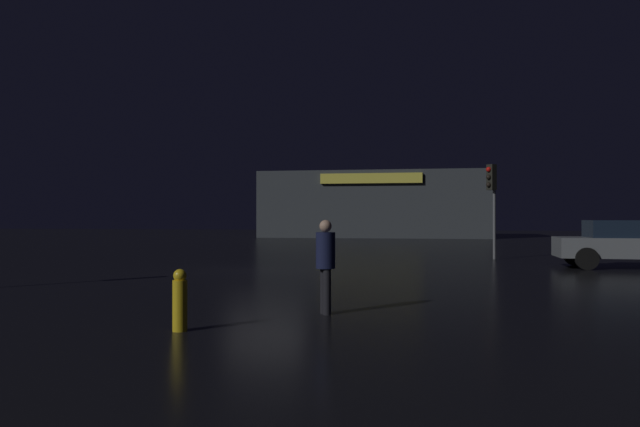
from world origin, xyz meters
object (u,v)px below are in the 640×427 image
traffic_signal_main (492,188)px  pedestrian (326,259)px  car_near (628,243)px  fire_hydrant (180,300)px  store_building (375,205)px

traffic_signal_main → pedestrian: bearing=-106.7°
car_near → pedestrian: (-8.35, -10.95, 0.12)m
traffic_signal_main → car_near: bearing=-43.4°
car_near → fire_hydrant: car_near is taller
car_near → store_building: bearing=109.3°
traffic_signal_main → pedestrian: size_ratio=2.32×
store_building → fire_hydrant: 43.74m
fire_hydrant → car_near: bearing=51.5°
traffic_signal_main → car_near: (3.93, -3.72, -2.02)m
car_near → fire_hydrant: bearing=-128.5°
store_building → fire_hydrant: store_building is taller
store_building → fire_hydrant: bearing=-89.3°
store_building → traffic_signal_main: bearing=-75.8°
car_near → traffic_signal_main: bearing=136.6°
pedestrian → car_near: bearing=52.7°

